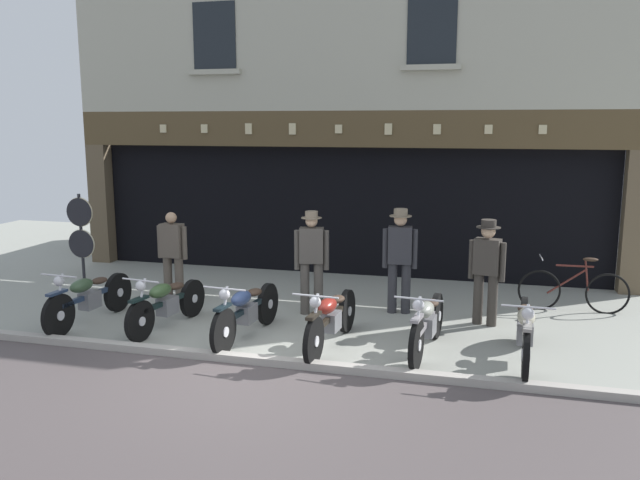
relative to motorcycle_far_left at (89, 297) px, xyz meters
The scene contains 16 objects.
ground 3.65m from the motorcycle_far_left, 33.53° to the right, with size 23.32×22.00×0.18m.
shop_facade 6.83m from the motorcycle_far_left, 63.21° to the left, with size 11.62×4.42×6.42m.
motorcycle_far_left is the anchor object (origin of this frame).
motorcycle_left 1.28m from the motorcycle_far_left, ahead, with size 0.62×1.91×0.89m.
motorcycle_center_left 2.61m from the motorcycle_far_left, ahead, with size 0.62×2.08×0.92m.
motorcycle_center 3.88m from the motorcycle_far_left, ahead, with size 0.62×2.07×0.91m.
motorcycle_center_right 5.17m from the motorcycle_far_left, ahead, with size 0.62×1.99×0.93m.
motorcycle_right 6.43m from the motorcycle_far_left, ahead, with size 0.62×2.11×0.93m.
salesman_left 1.69m from the motorcycle_far_left, 65.83° to the left, with size 0.56×0.25×1.57m.
shopkeeper_center 3.51m from the motorcycle_far_left, 23.42° to the left, with size 0.55×0.33×1.69m.
salesman_right 4.92m from the motorcycle_far_left, 21.64° to the left, with size 0.56×0.36×1.72m.
assistant_far_right 6.12m from the motorcycle_far_left, 14.29° to the left, with size 0.55×0.36×1.64m.
tyre_sign_pole 3.12m from the motorcycle_far_left, 126.28° to the left, with size 0.58×0.06×1.71m.
advert_board_near 7.40m from the motorcycle_far_left, 36.92° to the left, with size 0.77×0.03×1.12m.
advert_board_far 8.22m from the motorcycle_far_left, 32.67° to the left, with size 0.76×0.03×1.04m.
leaning_bicycle 7.76m from the motorcycle_far_left, 19.64° to the left, with size 1.75×0.50×0.94m.
Camera 1 is at (2.90, -7.42, 3.07)m, focal length 36.44 mm.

